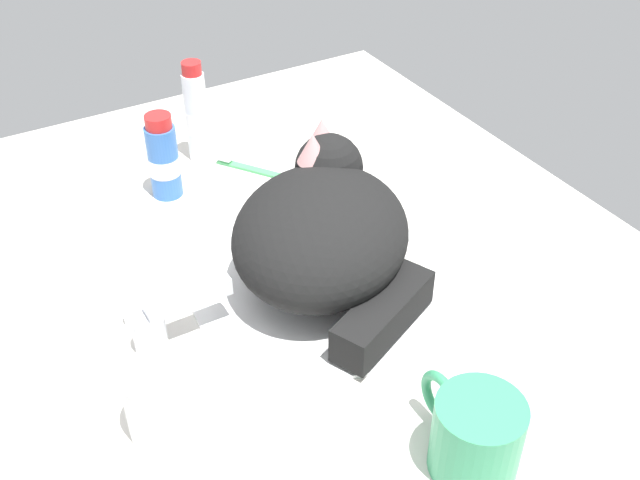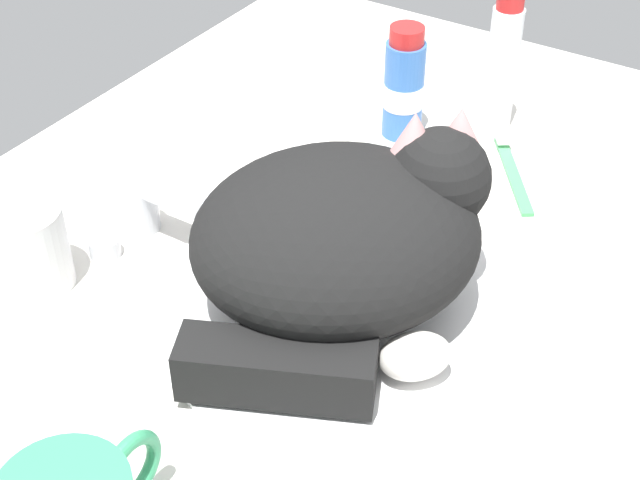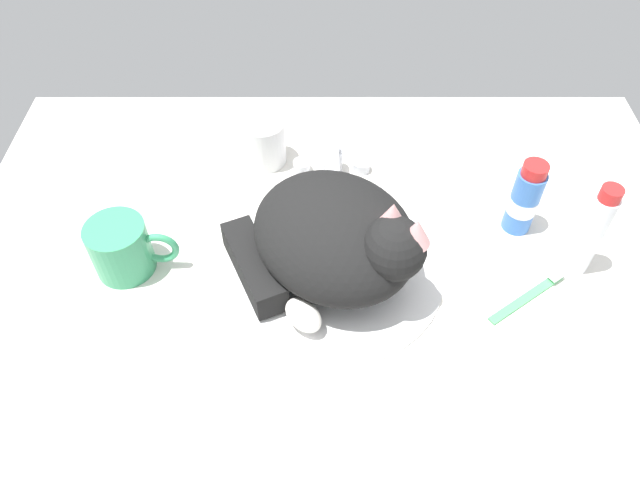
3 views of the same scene
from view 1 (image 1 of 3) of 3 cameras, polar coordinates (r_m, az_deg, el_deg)
The scene contains 9 objects.
ground_plane at distance 93.02cm, azimuth 0.04°, elevation -4.02°, with size 110.00×82.50×3.00cm, color silver.
sink_basin at distance 91.74cm, azimuth 0.04°, elevation -3.11°, with size 30.89×30.89×0.91cm, color white.
faucet at distance 84.54cm, azimuth -11.59°, elevation -6.09°, with size 12.54×11.29×6.39cm.
cat at distance 87.78cm, azimuth 0.35°, elevation 0.71°, with size 31.00×30.41×15.42cm.
coffee_mug at distance 72.70cm, azimuth 11.35°, elevation -13.95°, with size 12.20×8.24×8.07cm.
rinse_cup at distance 75.63cm, azimuth -11.57°, elevation -11.58°, with size 7.03×7.03×7.68cm.
toothpaste_bottle at distance 106.69cm, azimuth -11.49°, elevation 5.90°, with size 4.25×4.25×12.19cm.
mouthwash_bottle at distance 113.71cm, azimuth -9.11°, elevation 9.13°, with size 3.33×3.33×15.21cm.
toothbrush at distance 112.72cm, azimuth -4.95°, elevation 5.34°, with size 11.85×8.82×1.60cm.
Camera 1 is at (-60.51, 35.02, 59.86)cm, focal length 43.33 mm.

